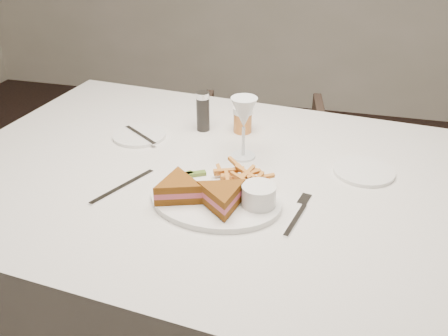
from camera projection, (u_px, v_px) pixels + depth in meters
name	position (u px, v px, depth m)	size (l,w,h in m)	color
table	(228.00, 284.00, 1.49)	(1.53, 1.02, 0.75)	silver
chair_far	(260.00, 157.00, 2.36)	(0.58, 0.54, 0.59)	#4A372D
table_setting	(226.00, 171.00, 1.25)	(0.82, 0.62, 0.18)	white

